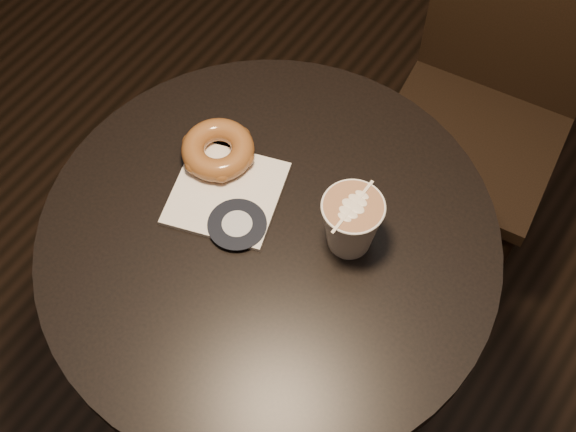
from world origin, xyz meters
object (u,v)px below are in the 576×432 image
(chair, at_px, (493,84))
(latte_cup, at_px, (351,224))
(cafe_table, at_px, (271,293))
(pastry_bag, at_px, (226,193))
(doughnut, at_px, (218,150))

(chair, height_order, latte_cup, chair)
(cafe_table, xyz_separation_m, chair, (0.08, 0.66, -0.04))
(pastry_bag, bearing_deg, cafe_table, -31.76)
(pastry_bag, height_order, latte_cup, latte_cup)
(cafe_table, bearing_deg, chair, 82.72)
(chair, relative_size, pastry_bag, 5.69)
(doughnut, bearing_deg, chair, 68.74)
(latte_cup, bearing_deg, chair, 91.66)
(doughnut, bearing_deg, pastry_bag, -42.57)
(cafe_table, height_order, chair, chair)
(cafe_table, height_order, latte_cup, latte_cup)
(cafe_table, relative_size, doughnut, 6.52)
(doughnut, xyz_separation_m, latte_cup, (0.25, -0.01, 0.02))
(latte_cup, bearing_deg, cafe_table, -148.03)
(chair, distance_m, doughnut, 0.69)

